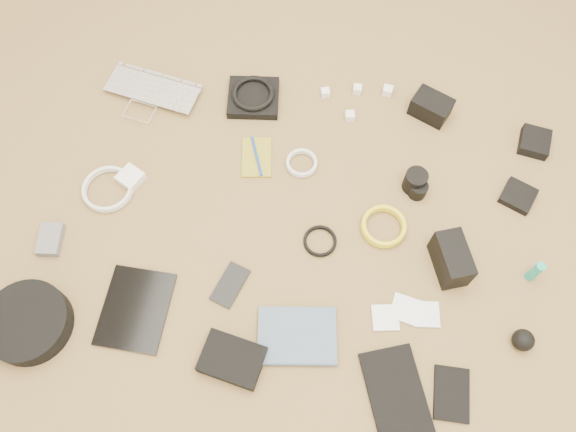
% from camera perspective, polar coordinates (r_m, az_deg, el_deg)
% --- Properties ---
extents(laptop, '(0.33, 0.25, 0.02)m').
position_cam_1_polar(laptop, '(1.89, -14.07, 11.38)').
color(laptop, silver).
rests_on(laptop, ground).
extents(headphone_pouch, '(0.18, 0.18, 0.03)m').
position_cam_1_polar(headphone_pouch, '(1.85, -3.53, 11.91)').
color(headphone_pouch, black).
rests_on(headphone_pouch, ground).
extents(headphones, '(0.16, 0.16, 0.02)m').
position_cam_1_polar(headphones, '(1.83, -3.57, 12.34)').
color(headphones, black).
rests_on(headphones, headphone_pouch).
extents(charger_a, '(0.03, 0.03, 0.03)m').
position_cam_1_polar(charger_a, '(1.86, 3.81, 12.39)').
color(charger_a, white).
rests_on(charger_a, ground).
extents(charger_b, '(0.03, 0.03, 0.03)m').
position_cam_1_polar(charger_b, '(1.88, 7.06, 12.66)').
color(charger_b, white).
rests_on(charger_b, ground).
extents(charger_c, '(0.03, 0.03, 0.03)m').
position_cam_1_polar(charger_c, '(1.89, 10.08, 12.42)').
color(charger_c, white).
rests_on(charger_c, ground).
extents(charger_d, '(0.04, 0.04, 0.03)m').
position_cam_1_polar(charger_d, '(1.81, 6.30, 10.07)').
color(charger_d, white).
rests_on(charger_d, ground).
extents(dslr_camera, '(0.14, 0.12, 0.07)m').
position_cam_1_polar(dslr_camera, '(1.85, 14.33, 10.69)').
color(dslr_camera, black).
rests_on(dslr_camera, ground).
extents(lens_pouch, '(0.10, 0.11, 0.03)m').
position_cam_1_polar(lens_pouch, '(1.90, 23.77, 6.90)').
color(lens_pouch, black).
rests_on(lens_pouch, ground).
extents(notebook_olive, '(0.12, 0.15, 0.01)m').
position_cam_1_polar(notebook_olive, '(1.73, -3.20, 5.97)').
color(notebook_olive, olive).
rests_on(notebook_olive, ground).
extents(pen_blue, '(0.07, 0.13, 0.01)m').
position_cam_1_polar(pen_blue, '(1.72, -3.21, 6.11)').
color(pen_blue, '#133BA0').
rests_on(pen_blue, notebook_olive).
extents(cable_white_a, '(0.12, 0.12, 0.01)m').
position_cam_1_polar(cable_white_a, '(1.72, 1.39, 5.31)').
color(cable_white_a, silver).
rests_on(cable_white_a, ground).
extents(lens_a, '(0.08, 0.08, 0.07)m').
position_cam_1_polar(lens_a, '(1.69, 12.77, 3.47)').
color(lens_a, black).
rests_on(lens_a, ground).
extents(lens_b, '(0.06, 0.06, 0.05)m').
position_cam_1_polar(lens_b, '(1.69, 13.07, 2.63)').
color(lens_b, black).
rests_on(lens_b, ground).
extents(card_reader, '(0.12, 0.12, 0.02)m').
position_cam_1_polar(card_reader, '(1.79, 22.34, 1.89)').
color(card_reader, black).
rests_on(card_reader, ground).
extents(power_brick, '(0.09, 0.09, 0.03)m').
position_cam_1_polar(power_brick, '(1.75, -15.70, 3.78)').
color(power_brick, white).
rests_on(power_brick, ground).
extents(cable_white_b, '(0.16, 0.16, 0.01)m').
position_cam_1_polar(cable_white_b, '(1.75, -17.79, 2.54)').
color(cable_white_b, silver).
rests_on(cable_white_b, ground).
extents(cable_black, '(0.12, 0.12, 0.01)m').
position_cam_1_polar(cable_black, '(1.60, 3.26, -2.62)').
color(cable_black, black).
rests_on(cable_black, ground).
extents(cable_yellow, '(0.15, 0.15, 0.01)m').
position_cam_1_polar(cable_yellow, '(1.64, 9.66, -1.15)').
color(cable_yellow, gold).
rests_on(cable_yellow, ground).
extents(flash, '(0.12, 0.16, 0.10)m').
position_cam_1_polar(flash, '(1.60, 16.26, -4.22)').
color(flash, black).
rests_on(flash, ground).
extents(lens_cleaner, '(0.03, 0.03, 0.09)m').
position_cam_1_polar(lens_cleaner, '(1.67, 23.80, -5.19)').
color(lens_cleaner, teal).
rests_on(lens_cleaner, ground).
extents(battery_charger, '(0.08, 0.10, 0.03)m').
position_cam_1_polar(battery_charger, '(1.73, -23.00, -2.22)').
color(battery_charger, '#5B5B60').
rests_on(battery_charger, ground).
extents(tablet, '(0.18, 0.23, 0.01)m').
position_cam_1_polar(tablet, '(1.59, -15.23, -9.10)').
color(tablet, black).
rests_on(tablet, ground).
extents(phone, '(0.09, 0.13, 0.01)m').
position_cam_1_polar(phone, '(1.56, -5.90, -6.97)').
color(phone, black).
rests_on(phone, ground).
extents(filter_case_left, '(0.08, 0.08, 0.01)m').
position_cam_1_polar(filter_case_left, '(1.55, 9.85, -10.16)').
color(filter_case_left, silver).
rests_on(filter_case_left, ground).
extents(filter_case_mid, '(0.08, 0.08, 0.01)m').
position_cam_1_polar(filter_case_mid, '(1.57, 11.77, -9.25)').
color(filter_case_mid, silver).
rests_on(filter_case_mid, ground).
extents(filter_case_right, '(0.08, 0.08, 0.01)m').
position_cam_1_polar(filter_case_right, '(1.58, 13.84, -9.69)').
color(filter_case_right, silver).
rests_on(filter_case_right, ground).
extents(air_blower, '(0.08, 0.08, 0.06)m').
position_cam_1_polar(air_blower, '(1.61, 22.78, -11.54)').
color(air_blower, black).
rests_on(air_blower, ground).
extents(headphone_case, '(0.26, 0.26, 0.06)m').
position_cam_1_polar(headphone_case, '(1.65, -24.87, -9.80)').
color(headphone_case, black).
rests_on(headphone_case, ground).
extents(drive_case, '(0.17, 0.13, 0.04)m').
position_cam_1_polar(drive_case, '(1.50, -5.69, -14.30)').
color(drive_case, black).
rests_on(drive_case, ground).
extents(paperback, '(0.23, 0.19, 0.02)m').
position_cam_1_polar(paperback, '(1.50, 0.93, -14.97)').
color(paperback, '#435972').
rests_on(paperback, ground).
extents(notebook_black_a, '(0.21, 0.26, 0.02)m').
position_cam_1_polar(notebook_black_a, '(1.51, 10.88, -17.18)').
color(notebook_black_a, black).
rests_on(notebook_black_a, ground).
extents(notebook_black_b, '(0.10, 0.14, 0.01)m').
position_cam_1_polar(notebook_black_b, '(1.55, 16.28, -16.95)').
color(notebook_black_b, black).
rests_on(notebook_black_b, ground).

